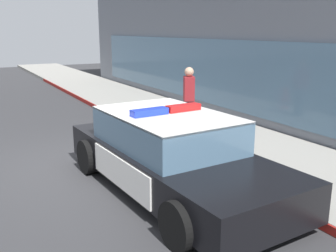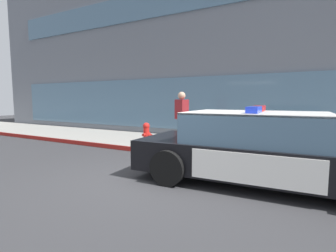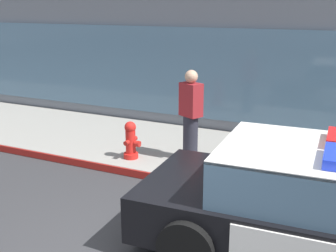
% 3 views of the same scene
% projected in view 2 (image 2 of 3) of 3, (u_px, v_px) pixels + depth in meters
% --- Properties ---
extents(ground, '(48.00, 48.00, 0.00)m').
position_uv_depth(ground, '(146.00, 179.00, 5.27)').
color(ground, '#303033').
extents(sidewalk, '(48.00, 3.00, 0.15)m').
position_uv_depth(sidewalk, '(208.00, 147.00, 8.37)').
color(sidewalk, gray).
rests_on(sidewalk, ground).
extents(curb_red_paint, '(28.80, 0.04, 0.14)m').
position_uv_depth(curb_red_paint, '(188.00, 156.00, 7.06)').
color(curb_red_paint, maroon).
rests_on(curb_red_paint, ground).
extents(storefront_building, '(25.50, 9.30, 7.73)m').
position_uv_depth(storefront_building, '(235.00, 57.00, 13.71)').
color(storefront_building, slate).
rests_on(storefront_building, ground).
extents(police_cruiser, '(5.04, 2.34, 1.49)m').
position_uv_depth(police_cruiser, '(263.00, 148.00, 4.94)').
color(police_cruiser, black).
rests_on(police_cruiser, ground).
extents(fire_hydrant, '(0.34, 0.39, 0.73)m').
position_uv_depth(fire_hydrant, '(147.00, 134.00, 8.28)').
color(fire_hydrant, red).
rests_on(fire_hydrant, sidewalk).
extents(pedestrian_on_sidewalk, '(0.47, 0.41, 1.71)m').
position_uv_depth(pedestrian_on_sidewalk, '(182.00, 119.00, 8.11)').
color(pedestrian_on_sidewalk, '#23232D').
rests_on(pedestrian_on_sidewalk, sidewalk).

